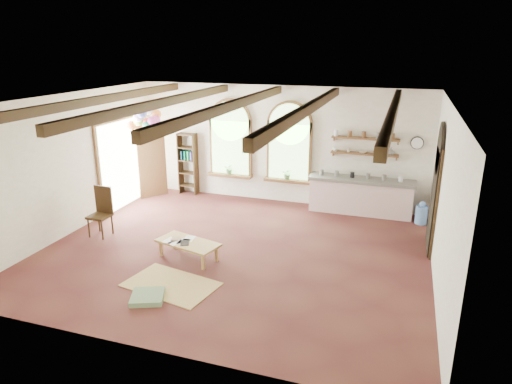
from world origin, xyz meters
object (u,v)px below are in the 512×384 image
at_px(balloon_cluster, 144,119).
at_px(kitchen_counter, 361,196).
at_px(side_chair, 101,222).
at_px(coffee_table, 188,244).

bearing_deg(balloon_cluster, kitchen_counter, 8.95).
xyz_separation_m(kitchen_counter, side_chair, (-5.53, -3.36, -0.15)).
distance_m(side_chair, balloon_cluster, 3.18).
distance_m(kitchen_counter, side_chair, 6.47).
bearing_deg(coffee_table, side_chair, 169.02).
distance_m(kitchen_counter, coffee_table, 4.92).
relative_size(side_chair, balloon_cluster, 0.99).
bearing_deg(coffee_table, kitchen_counter, 51.26).
distance_m(coffee_table, balloon_cluster, 4.42).
relative_size(kitchen_counter, side_chair, 2.35).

